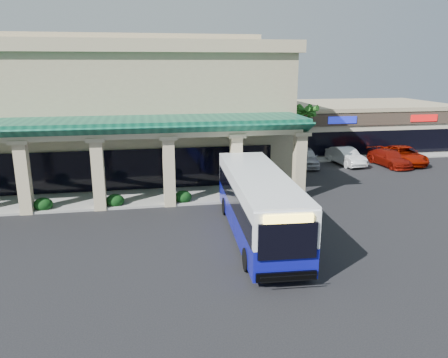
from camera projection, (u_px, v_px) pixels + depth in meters
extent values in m
plane|color=black|center=(229.00, 230.00, 24.86)|extent=(110.00, 110.00, 0.00)
imported|color=#3E4761|center=(307.00, 224.00, 23.57)|extent=(0.51, 0.65, 1.59)
imported|color=#B4B4BB|center=(305.00, 157.00, 40.37)|extent=(2.89, 5.30, 1.71)
imported|color=white|center=(346.00, 156.00, 41.00)|extent=(2.23, 5.04, 1.61)
imported|color=maroon|center=(389.00, 158.00, 40.48)|extent=(2.60, 5.31, 1.48)
imported|color=#9D1603|center=(404.00, 155.00, 41.51)|extent=(3.24, 6.03, 1.61)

